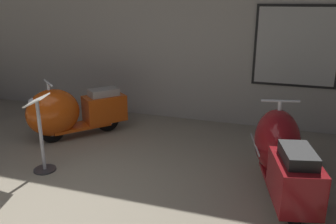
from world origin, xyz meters
The scene contains 5 objects.
ground_plane centered at (0.00, 0.00, 0.00)m, with size 60.00×60.00×0.00m, color gray.
showroom_back_wall centered at (-0.14, 3.40, 1.78)m, with size 18.00×0.63×3.56m.
scooter_0 centered at (-1.08, 1.83, 0.43)m, with size 1.33×1.47×0.95m.
scooter_1 centered at (2.07, 1.24, 0.45)m, with size 0.83×1.69×0.99m.
info_stanchion centered at (-0.79, 0.76, 0.41)m, with size 0.30×0.37×1.00m.
Camera 1 is at (2.00, -2.61, 2.11)m, focal length 37.64 mm.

